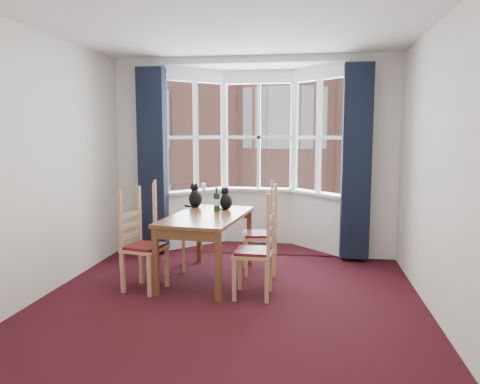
% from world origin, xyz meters
% --- Properties ---
extents(floor, '(4.50, 4.50, 0.00)m').
position_xyz_m(floor, '(0.00, 0.00, 0.00)').
color(floor, black).
rests_on(floor, ground).
extents(ceiling, '(4.50, 4.50, 0.00)m').
position_xyz_m(ceiling, '(0.00, 0.00, 2.80)').
color(ceiling, white).
rests_on(ceiling, floor).
extents(wall_left, '(0.00, 4.50, 4.50)m').
position_xyz_m(wall_left, '(-2.00, 0.00, 1.40)').
color(wall_left, silver).
rests_on(wall_left, floor).
extents(wall_right, '(0.00, 4.50, 4.50)m').
position_xyz_m(wall_right, '(2.00, 0.00, 1.40)').
color(wall_right, silver).
rests_on(wall_right, floor).
extents(wall_near, '(4.00, 0.00, 4.00)m').
position_xyz_m(wall_near, '(0.00, -2.25, 1.40)').
color(wall_near, silver).
rests_on(wall_near, floor).
extents(wall_back_pier_left, '(0.70, 0.12, 2.80)m').
position_xyz_m(wall_back_pier_left, '(-1.65, 2.25, 1.40)').
color(wall_back_pier_left, silver).
rests_on(wall_back_pier_left, floor).
extents(wall_back_pier_right, '(0.70, 0.12, 2.80)m').
position_xyz_m(wall_back_pier_right, '(1.65, 2.25, 1.40)').
color(wall_back_pier_right, silver).
rests_on(wall_back_pier_right, floor).
extents(bay_window, '(2.76, 0.94, 2.80)m').
position_xyz_m(bay_window, '(0.00, 2.75, 1.40)').
color(bay_window, white).
rests_on(bay_window, floor).
extents(curtain_left, '(0.38, 0.22, 2.60)m').
position_xyz_m(curtain_left, '(-1.42, 2.07, 1.35)').
color(curtain_left, black).
rests_on(curtain_left, floor).
extents(curtain_right, '(0.38, 0.22, 2.60)m').
position_xyz_m(curtain_right, '(1.42, 2.07, 1.35)').
color(curtain_right, black).
rests_on(curtain_right, floor).
extents(dining_table, '(0.95, 1.57, 0.78)m').
position_xyz_m(dining_table, '(-0.38, 0.97, 0.69)').
color(dining_table, brown).
rests_on(dining_table, floor).
extents(chair_left_near, '(0.48, 0.50, 0.92)m').
position_xyz_m(chair_left_near, '(-1.08, 0.52, 0.47)').
color(chair_left_near, tan).
rests_on(chair_left_near, floor).
extents(chair_left_far, '(0.50, 0.52, 0.92)m').
position_xyz_m(chair_left_far, '(-1.03, 1.26, 0.47)').
color(chair_left_far, tan).
rests_on(chair_left_far, floor).
extents(chair_right_near, '(0.41, 0.43, 0.92)m').
position_xyz_m(chair_right_near, '(0.31, 0.46, 0.47)').
color(chair_right_near, tan).
rests_on(chair_right_near, floor).
extents(chair_right_far, '(0.47, 0.49, 0.92)m').
position_xyz_m(chair_right_far, '(0.29, 1.33, 0.47)').
color(chair_right_far, tan).
rests_on(chair_right_far, floor).
extents(cat_left, '(0.24, 0.27, 0.33)m').
position_xyz_m(cat_left, '(-0.66, 1.52, 0.91)').
color(cat_left, black).
rests_on(cat_left, dining_table).
extents(cat_right, '(0.22, 0.25, 0.29)m').
position_xyz_m(cat_right, '(-0.24, 1.39, 0.89)').
color(cat_right, black).
rests_on(cat_right, dining_table).
extents(wine_bottle, '(0.08, 0.08, 0.29)m').
position_xyz_m(wine_bottle, '(-0.33, 1.25, 0.91)').
color(wine_bottle, black).
rests_on(wine_bottle, dining_table).
extents(candle_tall, '(0.06, 0.06, 0.10)m').
position_xyz_m(candle_tall, '(-0.80, 2.60, 0.92)').
color(candle_tall, white).
rests_on(candle_tall, bay_window).
extents(street, '(80.00, 80.00, 0.00)m').
position_xyz_m(street, '(0.00, 32.25, -6.00)').
color(street, '#333335').
rests_on(street, ground).
extents(tenement_building, '(18.40, 7.80, 15.20)m').
position_xyz_m(tenement_building, '(0.00, 14.01, 1.60)').
color(tenement_building, '#A26554').
rests_on(tenement_building, street).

